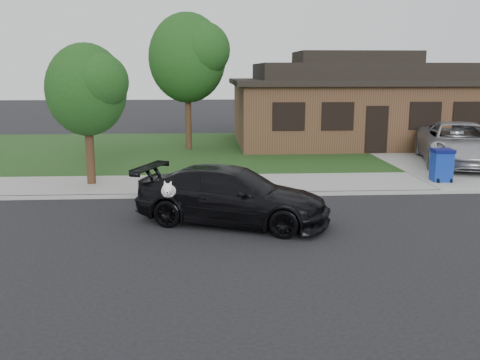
{
  "coord_description": "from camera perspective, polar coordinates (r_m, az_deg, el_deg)",
  "views": [
    {
      "loc": [
        -3.62,
        -12.58,
        3.83
      ],
      "look_at": [
        -2.8,
        0.69,
        1.1
      ],
      "focal_mm": 40.0,
      "sensor_mm": 36.0,
      "label": 1
    }
  ],
  "objects": [
    {
      "name": "lawn",
      "position": [
        26.11,
        4.48,
        3.28
      ],
      "size": [
        60.0,
        13.0,
        0.13
      ],
      "primitive_type": "cube",
      "color": "#193814",
      "rests_on": "ground"
    },
    {
      "name": "minivan",
      "position": [
        23.11,
        22.3,
        3.63
      ],
      "size": [
        4.23,
        6.49,
        1.66
      ],
      "primitive_type": "imported",
      "rotation": [
        0.0,
        0.0,
        -0.27
      ],
      "color": "#ABADB3",
      "rests_on": "driveway"
    },
    {
      "name": "recycling_bin",
      "position": [
        19.36,
        20.71,
        1.5
      ],
      "size": [
        0.72,
        0.74,
        1.11
      ],
      "rotation": [
        0.0,
        0.0,
        -0.08
      ],
      "color": "navy",
      "rests_on": "sidewalk"
    },
    {
      "name": "curb",
      "position": [
        16.91,
        8.92,
        -1.42
      ],
      "size": [
        60.0,
        0.12,
        0.12
      ],
      "primitive_type": "cube",
      "color": "gray",
      "rests_on": "ground"
    },
    {
      "name": "driveway",
      "position": [
        24.83,
        19.32,
        2.24
      ],
      "size": [
        4.5,
        13.0,
        0.14
      ],
      "primitive_type": "cube",
      "color": "gray",
      "rests_on": "ground"
    },
    {
      "name": "sidewalk",
      "position": [
        18.34,
        7.92,
        -0.37
      ],
      "size": [
        60.0,
        3.0,
        0.12
      ],
      "primitive_type": "cube",
      "color": "gray",
      "rests_on": "ground"
    },
    {
      "name": "house",
      "position": [
        28.66,
        12.01,
        7.97
      ],
      "size": [
        12.6,
        8.6,
        4.65
      ],
      "color": "#422B1C",
      "rests_on": "ground"
    },
    {
      "name": "sedan",
      "position": [
        13.54,
        -0.85,
        -1.68
      ],
      "size": [
        5.34,
        3.68,
        1.44
      ],
      "rotation": [
        0.0,
        0.0,
        1.2
      ],
      "color": "black",
      "rests_on": "ground"
    },
    {
      "name": "ground",
      "position": [
        13.64,
        12.04,
        -4.97
      ],
      "size": [
        120.0,
        120.0,
        0.0
      ],
      "primitive_type": "plane",
      "color": "black",
      "rests_on": "ground"
    },
    {
      "name": "tree_0",
      "position": [
        25.47,
        -5.28,
        13.02
      ],
      "size": [
        3.78,
        3.6,
        6.34
      ],
      "color": "#332114",
      "rests_on": "ground"
    },
    {
      "name": "tree_2",
      "position": [
        18.09,
        -15.76,
        9.4
      ],
      "size": [
        2.73,
        2.6,
        4.59
      ],
      "color": "#332114",
      "rests_on": "ground"
    }
  ]
}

